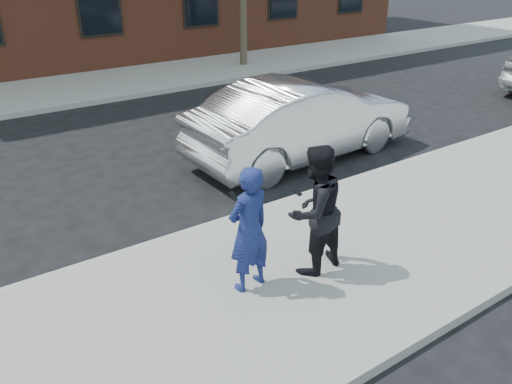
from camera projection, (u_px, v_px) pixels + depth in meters
ground at (380, 234)px, 7.80m from camera, size 100.00×100.00×0.00m
near_sidewalk at (392, 237)px, 7.58m from camera, size 50.00×3.50×0.15m
near_curb at (316, 193)px, 8.92m from camera, size 50.00×0.10×0.15m
far_sidewalk at (123, 82)px, 16.13m from camera, size 50.00×3.50×0.15m
far_curb at (144, 94)px, 14.79m from camera, size 50.00×0.10×0.15m
silver_sedan at (302, 120)px, 10.29m from camera, size 5.08×2.00×1.64m
man_hoodie at (249, 230)px, 6.02m from camera, size 0.65×0.52×1.65m
man_peacoat at (315, 211)px, 6.34m from camera, size 0.92×0.76×1.76m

